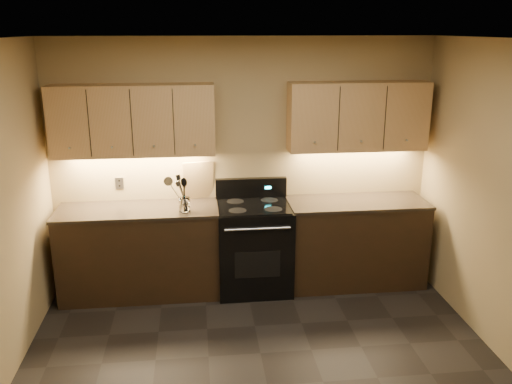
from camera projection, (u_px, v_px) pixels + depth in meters
ceiling at (270, 40)px, 3.46m from camera, size 4.00×4.00×0.00m
wall_back at (243, 163)px, 5.74m from camera, size 4.00×0.04×2.60m
counter_left at (140, 251)px, 5.58m from camera, size 1.62×0.62×0.93m
counter_right at (355, 242)px, 5.83m from camera, size 1.46×0.62×0.93m
stove at (254, 246)px, 5.69m from camera, size 0.76×0.68×1.14m
upper_cab_left at (133, 120)px, 5.34m from camera, size 1.60×0.30×0.70m
upper_cab_right at (358, 116)px, 5.58m from camera, size 1.44×0.30×0.70m
outlet_plate at (119, 183)px, 5.65m from camera, size 0.08×0.01×0.12m
utensil_crock at (185, 205)px, 5.36m from camera, size 0.14×0.14×0.14m
cutting_board at (198, 180)px, 5.71m from camera, size 0.33×0.12×0.41m
wooden_spoon at (181, 195)px, 5.32m from camera, size 0.11×0.07×0.31m
black_spoon at (184, 193)px, 5.35m from camera, size 0.06×0.11×0.33m
black_turner at (186, 192)px, 5.30m from camera, size 0.18×0.15×0.39m
steel_spatula at (188, 193)px, 5.34m from camera, size 0.20×0.15×0.35m
steel_skimmer at (186, 192)px, 5.32m from camera, size 0.26×0.14×0.37m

